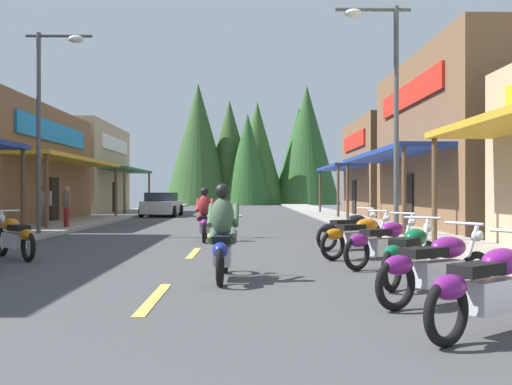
{
  "coord_description": "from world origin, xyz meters",
  "views": [
    {
      "loc": [
        1.25,
        -0.47,
        1.43
      ],
      "look_at": [
        1.62,
        24.06,
        1.41
      ],
      "focal_mm": 41.46,
      "sensor_mm": 36.0,
      "label": 1
    }
  ],
  "objects_px": {
    "motorcycle_parked_right_2": "(410,254)",
    "motorcycle_parked_right_3": "(384,242)",
    "pedestrian_browsing": "(67,205)",
    "motorcycle_parked_right_4": "(359,236)",
    "parked_car_curbside": "(162,205)",
    "motorcycle_parked_right_0": "(489,287)",
    "rider_cruising_lead": "(223,240)",
    "motorcycle_parked_right_5": "(349,230)",
    "motorcycle_parked_left_4": "(15,236)",
    "motorcycle_parked_right_1": "(436,266)",
    "streetlamp_right": "(385,90)",
    "streetlamp_left": "(48,105)",
    "rider_cruising_trailing": "(205,219)",
    "pedestrian_by_shop": "(45,203)"
  },
  "relations": [
    {
      "from": "streetlamp_right",
      "to": "pedestrian_browsing",
      "type": "distance_m",
      "value": 12.69
    },
    {
      "from": "rider_cruising_lead",
      "to": "pedestrian_by_shop",
      "type": "relative_size",
      "value": 1.26
    },
    {
      "from": "motorcycle_parked_right_5",
      "to": "pedestrian_browsing",
      "type": "distance_m",
      "value": 12.09
    },
    {
      "from": "pedestrian_browsing",
      "to": "parked_car_curbside",
      "type": "bearing_deg",
      "value": -139.67
    },
    {
      "from": "motorcycle_parked_right_2",
      "to": "pedestrian_by_shop",
      "type": "height_order",
      "value": "pedestrian_by_shop"
    },
    {
      "from": "motorcycle_parked_right_0",
      "to": "motorcycle_parked_right_1",
      "type": "xyz_separation_m",
      "value": [
        -0.01,
        1.6,
        0.0
      ]
    },
    {
      "from": "motorcycle_parked_right_2",
      "to": "motorcycle_parked_right_3",
      "type": "height_order",
      "value": "same"
    },
    {
      "from": "pedestrian_browsing",
      "to": "parked_car_curbside",
      "type": "relative_size",
      "value": 0.38
    },
    {
      "from": "motorcycle_parked_left_4",
      "to": "pedestrian_browsing",
      "type": "height_order",
      "value": "pedestrian_browsing"
    },
    {
      "from": "motorcycle_parked_right_5",
      "to": "rider_cruising_lead",
      "type": "distance_m",
      "value": 5.85
    },
    {
      "from": "streetlamp_left",
      "to": "motorcycle_parked_left_4",
      "type": "bearing_deg",
      "value": -77.61
    },
    {
      "from": "motorcycle_parked_right_1",
      "to": "motorcycle_parked_right_0",
      "type": "bearing_deg",
      "value": -120.73
    },
    {
      "from": "streetlamp_left",
      "to": "motorcycle_parked_left_4",
      "type": "relative_size",
      "value": 3.89
    },
    {
      "from": "motorcycle_parked_right_3",
      "to": "motorcycle_parked_right_4",
      "type": "relative_size",
      "value": 0.96
    },
    {
      "from": "streetlamp_right",
      "to": "parked_car_curbside",
      "type": "bearing_deg",
      "value": 115.49
    },
    {
      "from": "motorcycle_parked_right_1",
      "to": "motorcycle_parked_right_2",
      "type": "height_order",
      "value": "same"
    },
    {
      "from": "motorcycle_parked_right_1",
      "to": "motorcycle_parked_right_3",
      "type": "bearing_deg",
      "value": 55.88
    },
    {
      "from": "motorcycle_parked_right_4",
      "to": "motorcycle_parked_right_1",
      "type": "bearing_deg",
      "value": -120.39
    },
    {
      "from": "streetlamp_right",
      "to": "motorcycle_parked_right_3",
      "type": "xyz_separation_m",
      "value": [
        -1.23,
        -5.13,
        -3.75
      ]
    },
    {
      "from": "motorcycle_parked_right_4",
      "to": "motorcycle_parked_left_4",
      "type": "bearing_deg",
      "value": 149.46
    },
    {
      "from": "pedestrian_browsing",
      "to": "streetlamp_right",
      "type": "bearing_deg",
      "value": 108.62
    },
    {
      "from": "motorcycle_parked_right_4",
      "to": "pedestrian_browsing",
      "type": "xyz_separation_m",
      "value": [
        -9.21,
        9.67,
        0.45
      ]
    },
    {
      "from": "streetlamp_right",
      "to": "motorcycle_parked_right_1",
      "type": "xyz_separation_m",
      "value": [
        -1.41,
        -8.77,
        -3.75
      ]
    },
    {
      "from": "motorcycle_parked_right_5",
      "to": "rider_cruising_lead",
      "type": "relative_size",
      "value": 0.88
    },
    {
      "from": "motorcycle_parked_right_4",
      "to": "pedestrian_by_shop",
      "type": "relative_size",
      "value": 1.12
    },
    {
      "from": "streetlamp_left",
      "to": "rider_cruising_trailing",
      "type": "height_order",
      "value": "streetlamp_left"
    },
    {
      "from": "streetlamp_left",
      "to": "motorcycle_parked_right_2",
      "type": "bearing_deg",
      "value": -48.05
    },
    {
      "from": "motorcycle_parked_right_0",
      "to": "parked_car_curbside",
      "type": "relative_size",
      "value": 0.41
    },
    {
      "from": "motorcycle_parked_right_0",
      "to": "rider_cruising_lead",
      "type": "height_order",
      "value": "rider_cruising_lead"
    },
    {
      "from": "rider_cruising_trailing",
      "to": "parked_car_curbside",
      "type": "relative_size",
      "value": 0.49
    },
    {
      "from": "motorcycle_parked_right_2",
      "to": "pedestrian_browsing",
      "type": "distance_m",
      "value": 16.25
    },
    {
      "from": "streetlamp_left",
      "to": "streetlamp_right",
      "type": "distance_m",
      "value": 10.45
    },
    {
      "from": "motorcycle_parked_right_0",
      "to": "rider_cruising_lead",
      "type": "relative_size",
      "value": 0.83
    },
    {
      "from": "rider_cruising_lead",
      "to": "rider_cruising_trailing",
      "type": "distance_m",
      "value": 7.66
    },
    {
      "from": "streetlamp_left",
      "to": "motorcycle_parked_right_5",
      "type": "distance_m",
      "value": 10.46
    },
    {
      "from": "rider_cruising_lead",
      "to": "motorcycle_parked_left_4",
      "type": "bearing_deg",
      "value": 57.06
    },
    {
      "from": "motorcycle_parked_right_3",
      "to": "pedestrian_browsing",
      "type": "distance_m",
      "value": 14.65
    },
    {
      "from": "motorcycle_parked_right_4",
      "to": "rider_cruising_lead",
      "type": "distance_m",
      "value": 4.13
    },
    {
      "from": "streetlamp_left",
      "to": "rider_cruising_lead",
      "type": "relative_size",
      "value": 3.03
    },
    {
      "from": "motorcycle_parked_right_4",
      "to": "pedestrian_browsing",
      "type": "height_order",
      "value": "pedestrian_browsing"
    },
    {
      "from": "motorcycle_parked_right_2",
      "to": "motorcycle_parked_right_3",
      "type": "relative_size",
      "value": 0.98
    },
    {
      "from": "streetlamp_right",
      "to": "pedestrian_browsing",
      "type": "height_order",
      "value": "streetlamp_right"
    },
    {
      "from": "motorcycle_parked_right_0",
      "to": "motorcycle_parked_right_5",
      "type": "bearing_deg",
      "value": 52.35
    },
    {
      "from": "motorcycle_parked_right_1",
      "to": "motorcycle_parked_right_3",
      "type": "relative_size",
      "value": 1.03
    },
    {
      "from": "motorcycle_parked_right_5",
      "to": "rider_cruising_lead",
      "type": "height_order",
      "value": "rider_cruising_lead"
    },
    {
      "from": "motorcycle_parked_left_4",
      "to": "parked_car_curbside",
      "type": "distance_m",
      "value": 22.06
    },
    {
      "from": "streetlamp_left",
      "to": "motorcycle_parked_left_4",
      "type": "distance_m",
      "value": 7.29
    },
    {
      "from": "motorcycle_parked_right_5",
      "to": "rider_cruising_trailing",
      "type": "xyz_separation_m",
      "value": [
        -3.79,
        2.56,
        0.17
      ]
    },
    {
      "from": "motorcycle_parked_right_4",
      "to": "motorcycle_parked_right_3",
      "type": "bearing_deg",
      "value": -113.95
    },
    {
      "from": "streetlamp_left",
      "to": "motorcycle_parked_left_4",
      "type": "xyz_separation_m",
      "value": [
        1.35,
        -6.13,
        -3.71
      ]
    }
  ]
}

